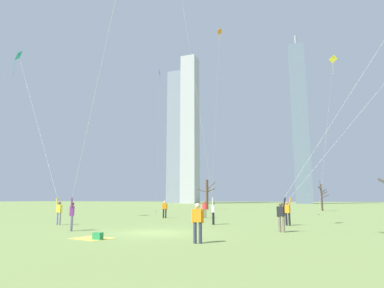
% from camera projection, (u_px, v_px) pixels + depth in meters
% --- Properties ---
extents(ground_plane, '(400.00, 400.00, 0.00)m').
position_uv_depth(ground_plane, '(155.00, 233.00, 17.25)').
color(ground_plane, '#7A934C').
extents(kite_flyer_foreground_right_pink, '(0.73, 8.35, 17.43)m').
position_uv_depth(kite_flyer_foreground_right_pink, '(206.00, 161.00, 21.91)').
color(kite_flyer_foreground_right_pink, black).
rests_on(kite_flyer_foreground_right_pink, ground).
extents(kite_flyer_far_back_red, '(13.98, 3.18, 17.52)m').
position_uv_depth(kite_flyer_far_back_red, '(324.00, 166.00, 21.24)').
color(kite_flyer_far_back_red, black).
rests_on(kite_flyer_far_back_red, ground).
extents(kite_flyer_midfield_left_teal, '(9.31, 3.50, 15.82)m').
position_uv_depth(kite_flyer_midfield_left_teal, '(49.00, 173.00, 24.02)').
color(kite_flyer_midfield_left_teal, gray).
rests_on(kite_flyer_midfield_left_teal, ground).
extents(kite_flyer_foreground_left_green, '(9.58, 4.83, 15.09)m').
position_uv_depth(kite_flyer_foreground_left_green, '(305.00, 176.00, 16.92)').
color(kite_flyer_foreground_left_green, '#726656').
rests_on(kite_flyer_foreground_left_green, ground).
extents(kite_flyer_midfield_center_purple, '(8.87, 7.75, 16.45)m').
position_uv_depth(kite_flyer_midfield_center_purple, '(85.00, 154.00, 16.84)').
color(kite_flyer_midfield_center_purple, gray).
rests_on(kite_flyer_midfield_center_purple, ground).
extents(bystander_strolling_midfield, '(0.47, 0.33, 1.62)m').
position_uv_depth(bystander_strolling_midfield, '(165.00, 208.00, 30.54)').
color(bystander_strolling_midfield, black).
rests_on(bystander_strolling_midfield, ground).
extents(bystander_watching_nearby, '(0.50, 0.27, 1.62)m').
position_uv_depth(bystander_watching_nearby, '(205.00, 208.00, 30.50)').
color(bystander_watching_nearby, '#726656').
rests_on(bystander_watching_nearby, ground).
extents(bystander_far_off_by_trees, '(0.50, 0.25, 1.62)m').
position_uv_depth(bystander_far_off_by_trees, '(198.00, 221.00, 13.22)').
color(bystander_far_off_by_trees, '#33384C').
rests_on(bystander_far_off_by_trees, ground).
extents(distant_kite_drifting_left_yellow, '(3.51, 2.09, 19.68)m').
position_uv_depth(distant_kite_drifting_left_yellow, '(332.00, 72.00, 40.04)').
color(distant_kite_drifting_left_yellow, yellow).
rests_on(distant_kite_drifting_left_yellow, ground).
extents(distant_kite_drifting_right_blue, '(2.43, 4.95, 18.85)m').
position_uv_depth(distant_kite_drifting_right_blue, '(159.00, 87.00, 42.68)').
color(distant_kite_drifting_right_blue, blue).
rests_on(distant_kite_drifting_right_blue, ground).
extents(distant_kite_high_overhead_orange, '(0.48, 5.53, 27.38)m').
position_uv_depth(distant_kite_high_overhead_orange, '(219.00, 46.00, 47.80)').
color(distant_kite_high_overhead_orange, orange).
rests_on(distant_kite_high_overhead_orange, ground).
extents(picnic_spot, '(2.09, 1.81, 0.31)m').
position_uv_depth(picnic_spot, '(96.00, 237.00, 14.50)').
color(picnic_spot, '#D8BF4C').
rests_on(picnic_spot, ground).
extents(bare_tree_far_right_edge, '(1.53, 2.16, 4.71)m').
position_uv_depth(bare_tree_far_right_edge, '(322.00, 196.00, 49.51)').
color(bare_tree_far_right_edge, '#423326').
rests_on(bare_tree_far_right_edge, ground).
extents(bare_tree_leftmost, '(3.23, 0.61, 5.16)m').
position_uv_depth(bare_tree_leftmost, '(207.00, 194.00, 56.47)').
color(bare_tree_leftmost, '#4C3828').
rests_on(bare_tree_leftmost, ground).
extents(skyline_squat_block, '(6.28, 6.40, 69.39)m').
position_uv_depth(skyline_squat_block, '(300.00, 122.00, 128.34)').
color(skyline_squat_block, slate).
rests_on(skyline_squat_block, ground).
extents(skyline_wide_slab, '(8.15, 11.41, 60.95)m').
position_uv_depth(skyline_wide_slab, '(180.00, 137.00, 149.97)').
color(skyline_wide_slab, gray).
rests_on(skyline_wide_slab, ground).
extents(skyline_tall_tower, '(6.32, 6.76, 62.99)m').
position_uv_depth(skyline_tall_tower, '(190.00, 128.00, 136.05)').
color(skyline_tall_tower, '#B2B2B7').
rests_on(skyline_tall_tower, ground).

